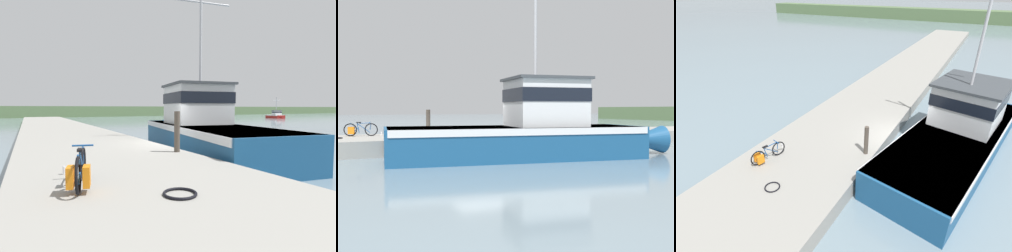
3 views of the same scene
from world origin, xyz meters
TOP-DOWN VIEW (x-y plane):
  - ground_plane at (0.00, 0.00)m, footprint 320.00×320.00m
  - dock_pier at (-3.38, 0.00)m, footprint 5.51×80.00m
  - far_shoreline at (30.00, 60.90)m, footprint 180.00×5.00m
  - fishing_boat_main at (2.61, 1.29)m, footprint 5.90×13.61m
  - boat_orange_near at (43.97, 30.51)m, footprint 3.30×5.80m
  - boat_red_outer at (27.47, 41.67)m, footprint 4.87×4.02m
  - bicycle_touring at (-4.77, -4.97)m, footprint 0.70×1.72m
  - mooring_post at (-1.02, -2.23)m, footprint 0.20×0.20m
  - hose_coil at (-3.28, -6.22)m, footprint 0.62×0.62m
  - water_bottle_on_curb at (-4.91, -3.70)m, footprint 0.07×0.07m

SIDE VIEW (x-z plane):
  - ground_plane at x=0.00m, z-range 0.00..0.00m
  - dock_pier at x=-3.38m, z-range 0.00..0.77m
  - boat_orange_near at x=43.97m, z-range -1.71..3.06m
  - hose_coil at x=-3.28m, z-range 0.77..0.83m
  - water_bottle_on_curb at x=-4.91m, z-range 0.77..0.97m
  - boat_red_outer at x=27.47m, z-range -1.35..3.33m
  - bicycle_touring at x=-4.77m, z-range 0.74..1.51m
  - fishing_boat_main at x=2.61m, z-range -3.38..5.94m
  - far_shoreline at x=30.00m, z-range 0.00..2.77m
  - mooring_post at x=-1.02m, z-range 0.77..2.20m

